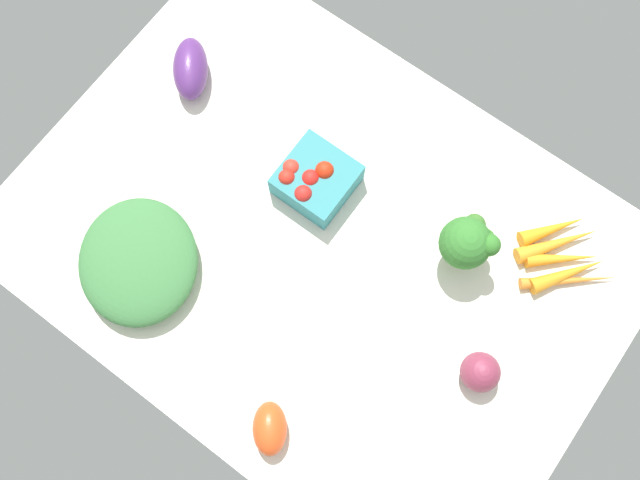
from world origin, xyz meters
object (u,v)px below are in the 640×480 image
object	(u,v)px
carrot_bunch	(562,255)
berry_basket	(315,179)
eggplant	(190,69)
red_onion_near_basket	(480,372)
leafy_greens_clump	(138,261)
roma_tomato	(270,429)
broccoli_head	(468,242)

from	to	relation	value
carrot_bunch	berry_basket	size ratio (longest dim) A/B	1.57
eggplant	red_onion_near_basket	world-z (taller)	red_onion_near_basket
leafy_greens_clump	roma_tomato	bearing A→B (deg)	-13.93
red_onion_near_basket	carrot_bunch	distance (cm)	25.19
red_onion_near_basket	broccoli_head	bearing A→B (deg)	130.97
red_onion_near_basket	carrot_bunch	size ratio (longest dim) A/B	0.35
red_onion_near_basket	carrot_bunch	xyz separation A→B (cm)	(0.92, 25.11, -1.90)
carrot_bunch	leafy_greens_clump	bearing A→B (deg)	-142.65
broccoli_head	berry_basket	bearing A→B (deg)	-170.38
red_onion_near_basket	roma_tomato	world-z (taller)	red_onion_near_basket
eggplant	roma_tomato	bearing A→B (deg)	-167.91
broccoli_head	roma_tomato	distance (cm)	43.37
eggplant	carrot_bunch	xyz separation A→B (cm)	(72.57, 10.40, -1.79)
broccoli_head	roma_tomato	size ratio (longest dim) A/B	1.45
berry_basket	carrot_bunch	bearing A→B (deg)	18.97
roma_tomato	red_onion_near_basket	bearing A→B (deg)	-77.34
eggplant	carrot_bunch	world-z (taller)	eggplant
broccoli_head	leafy_greens_clump	bearing A→B (deg)	-141.62
broccoli_head	carrot_bunch	distance (cm)	18.34
roma_tomato	berry_basket	xyz separation A→B (cm)	(-18.82, 37.62, 0.53)
eggplant	carrot_bunch	size ratio (longest dim) A/B	0.65
leafy_greens_clump	carrot_bunch	size ratio (longest dim) A/B	1.19
leafy_greens_clump	broccoli_head	distance (cm)	54.60
leafy_greens_clump	roma_tomato	distance (cm)	35.15
carrot_bunch	eggplant	bearing A→B (deg)	-171.84
eggplant	berry_basket	xyz separation A→B (cm)	(30.90, -3.92, 0.12)
carrot_bunch	broccoli_head	bearing A→B (deg)	-145.91
broccoli_head	carrot_bunch	size ratio (longest dim) A/B	0.64
eggplant	berry_basket	world-z (taller)	berry_basket
carrot_bunch	berry_basket	world-z (taller)	berry_basket
red_onion_near_basket	broccoli_head	world-z (taller)	broccoli_head
broccoli_head	berry_basket	distance (cm)	28.08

